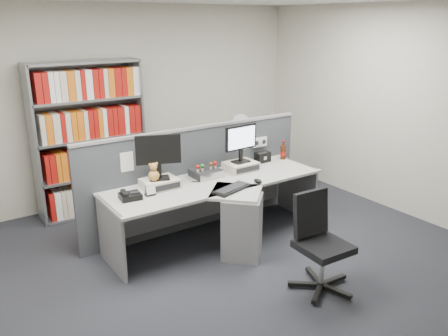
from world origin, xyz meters
TOP-DOWN VIEW (x-y plane):
  - ground at (0.00, 0.00)m, footprint 5.50×5.50m
  - room_shell at (0.00, 0.00)m, footprint 5.04×5.54m
  - partition at (0.00, 1.25)m, footprint 3.00×0.08m
  - desk at (0.00, 0.60)m, footprint 2.60×1.20m
  - monitor_riser_left at (-0.63, 0.98)m, footprint 0.38×0.31m
  - monitor_riser_right at (0.47, 0.98)m, footprint 0.38×0.31m
  - monitor_left at (-0.63, 0.98)m, footprint 0.46×0.22m
  - monitor_right at (0.47, 0.98)m, footprint 0.45×0.16m
  - desktop_pc at (-0.01, 1.01)m, footprint 0.33×0.29m
  - figurines at (-0.01, 0.99)m, footprint 0.29×0.05m
  - keyboard at (-0.02, 0.47)m, footprint 0.50×0.30m
  - mouse at (0.36, 0.50)m, footprint 0.07×0.12m
  - desk_phone at (-1.03, 0.85)m, footprint 0.23×0.21m
  - desk_calendar at (-0.82, 0.83)m, footprint 0.11×0.08m
  - plush_toy at (-0.70, 0.96)m, footprint 0.12×0.12m
  - speaker at (0.90, 1.09)m, footprint 0.20×0.11m
  - cola_bottle at (1.21, 1.04)m, footprint 0.08×0.08m
  - shelving_unit at (-0.90, 2.44)m, footprint 1.41×0.40m
  - filing_cabinet at (1.20, 1.99)m, footprint 0.45×0.61m
  - desk_fan at (1.20, 1.99)m, footprint 0.27×0.17m
  - office_chair at (0.24, -0.59)m, footprint 0.60×0.62m

SIDE VIEW (x-z plane):
  - ground at x=0.00m, z-range 0.00..0.00m
  - filing_cabinet at x=1.20m, z-range 0.00..0.70m
  - desk at x=0.00m, z-range 0.10..0.82m
  - office_chair at x=0.24m, z-range 0.03..0.96m
  - partition at x=0.00m, z-range 0.01..1.29m
  - keyboard at x=-0.02m, z-range 0.72..0.75m
  - mouse at x=0.36m, z-range 0.72..0.76m
  - desk_phone at x=-1.03m, z-range 0.71..0.80m
  - desktop_pc at x=-0.01m, z-range 0.72..0.81m
  - monitor_riser_left at x=-0.63m, z-range 0.72..0.82m
  - monitor_riser_right at x=0.47m, z-range 0.72..0.82m
  - desk_calendar at x=-0.82m, z-range 0.71..0.84m
  - speaker at x=0.90m, z-range 0.72..0.85m
  - cola_bottle at x=1.21m, z-range 0.69..0.94m
  - figurines at x=-0.01m, z-range 0.82..0.90m
  - plush_toy at x=-0.70m, z-range 0.80..1.01m
  - shelving_unit at x=-0.90m, z-range -0.02..1.98m
  - desk_fan at x=1.20m, z-range 0.76..1.23m
  - monitor_right at x=0.47m, z-range 0.86..1.33m
  - monitor_left at x=-0.63m, z-range 0.87..1.36m
  - room_shell at x=0.00m, z-range 0.43..3.15m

